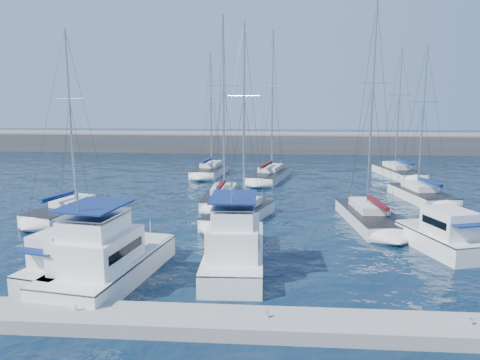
# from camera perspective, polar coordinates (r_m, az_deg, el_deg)

# --- Properties ---
(ground) EXTENTS (220.00, 220.00, 0.00)m
(ground) POSITION_cam_1_polar(r_m,az_deg,el_deg) (30.25, 3.73, -8.08)
(ground) COLOR black
(ground) RESTS_ON ground
(breakwater) EXTENTS (160.00, 6.00, 4.45)m
(breakwater) POSITION_cam_1_polar(r_m,az_deg,el_deg) (81.17, 4.20, 4.17)
(breakwater) COLOR #424244
(breakwater) RESTS_ON ground
(dock) EXTENTS (40.00, 2.20, 0.60)m
(dock) POSITION_cam_1_polar(r_m,az_deg,el_deg) (19.95, 3.33, -17.16)
(dock) COLOR gray
(dock) RESTS_ON ground
(dock_cleat_near_port) EXTENTS (0.16, 0.16, 0.25)m
(dock_cleat_near_port) POSITION_cam_1_polar(r_m,az_deg,el_deg) (21.41, -19.35, -14.49)
(dock_cleat_near_port) COLOR silver
(dock_cleat_near_port) RESTS_ON dock
(dock_cleat_centre) EXTENTS (0.16, 0.16, 0.25)m
(dock_cleat_centre) POSITION_cam_1_polar(r_m,az_deg,el_deg) (19.76, 3.34, -16.06)
(dock_cleat_centre) COLOR silver
(dock_cleat_centre) RESTS_ON dock
(dock_cleat_near_stbd) EXTENTS (0.16, 0.16, 0.25)m
(dock_cleat_near_stbd) POSITION_cam_1_polar(r_m,az_deg,el_deg) (21.23, 26.33, -15.23)
(dock_cleat_near_stbd) COLOR silver
(dock_cleat_near_stbd) RESTS_ON dock
(motor_yacht_port_outer) EXTENTS (3.99, 7.51, 3.20)m
(motor_yacht_port_outer) POSITION_cam_1_polar(r_m,az_deg,el_deg) (26.34, -19.62, -9.30)
(motor_yacht_port_outer) COLOR silver
(motor_yacht_port_outer) RESTS_ON ground
(motor_yacht_port_inner) EXTENTS (5.07, 9.56, 4.69)m
(motor_yacht_port_inner) POSITION_cam_1_polar(r_m,az_deg,el_deg) (25.23, -16.03, -9.51)
(motor_yacht_port_inner) COLOR white
(motor_yacht_port_inner) RESTS_ON ground
(motor_yacht_stbd_inner) EXTENTS (3.44, 9.69, 4.69)m
(motor_yacht_stbd_inner) POSITION_cam_1_polar(r_m,az_deg,el_deg) (26.28, -0.65, -8.30)
(motor_yacht_stbd_inner) COLOR white
(motor_yacht_stbd_inner) RESTS_ON ground
(motor_yacht_stbd_outer) EXTENTS (4.33, 6.63, 3.20)m
(motor_yacht_stbd_outer) POSITION_cam_1_polar(r_m,az_deg,el_deg) (31.48, 23.49, -6.40)
(motor_yacht_stbd_outer) COLOR white
(motor_yacht_stbd_outer) RESTS_ON ground
(sailboat_mid_a) EXTENTS (5.10, 8.06, 14.86)m
(sailboat_mid_a) POSITION_cam_1_polar(r_m,az_deg,el_deg) (39.37, -20.03, -3.58)
(sailboat_mid_a) COLOR white
(sailboat_mid_a) RESTS_ON ground
(sailboat_mid_b) EXTENTS (3.20, 7.75, 16.72)m
(sailboat_mid_b) POSITION_cam_1_polar(r_m,az_deg,el_deg) (41.85, -2.08, -2.14)
(sailboat_mid_b) COLOR silver
(sailboat_mid_b) RESTS_ON ground
(sailboat_mid_c) EXTENTS (5.46, 8.57, 15.23)m
(sailboat_mid_c) POSITION_cam_1_polar(r_m,az_deg,el_deg) (36.07, -0.02, -4.17)
(sailboat_mid_c) COLOR white
(sailboat_mid_c) RESTS_ON ground
(sailboat_mid_d) EXTENTS (4.15, 9.48, 16.77)m
(sailboat_mid_d) POSITION_cam_1_polar(r_m,az_deg,el_deg) (36.62, 15.57, -4.34)
(sailboat_mid_d) COLOR silver
(sailboat_mid_d) RESTS_ON ground
(sailboat_mid_e) EXTENTS (4.54, 8.56, 14.35)m
(sailboat_mid_e) POSITION_cam_1_polar(r_m,az_deg,el_deg) (46.23, 21.25, -1.70)
(sailboat_mid_e) COLOR white
(sailboat_mid_e) RESTS_ON ground
(sailboat_back_a) EXTENTS (4.00, 8.15, 14.83)m
(sailboat_back_a) POSITION_cam_1_polar(r_m,az_deg,el_deg) (57.32, -3.68, 1.16)
(sailboat_back_a) COLOR white
(sailboat_back_a) RESTS_ON ground
(sailboat_back_b) EXTENTS (5.32, 10.33, 17.16)m
(sailboat_back_b) POSITION_cam_1_polar(r_m,az_deg,el_deg) (54.18, 3.61, 0.64)
(sailboat_back_b) COLOR silver
(sailboat_back_b) RESTS_ON ground
(sailboat_back_c) EXTENTS (4.65, 9.31, 15.48)m
(sailboat_back_c) POSITION_cam_1_polar(r_m,az_deg,el_deg) (59.21, 18.70, 0.92)
(sailboat_back_c) COLOR white
(sailboat_back_c) RESTS_ON ground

